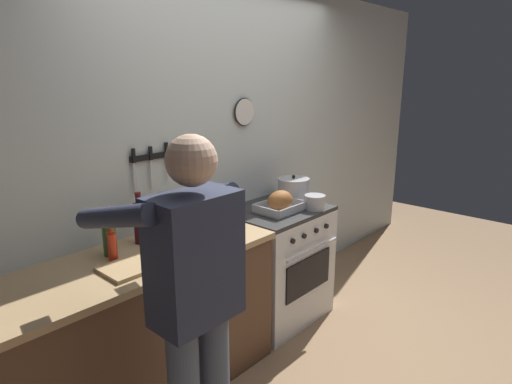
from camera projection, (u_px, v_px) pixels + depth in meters
name	position (u px, v px, depth m)	size (l,w,h in m)	color
ground_plane	(374.00, 383.00, 2.74)	(8.00, 8.00, 0.00)	#937251
wall_back	(222.00, 155.00, 3.28)	(6.00, 0.13, 2.60)	silver
counter_block	(113.00, 342.00, 2.40)	(2.03, 0.65, 0.90)	brown
stove	(276.00, 263.00, 3.42)	(0.76, 0.67, 0.90)	white
person_cook	(193.00, 297.00, 1.87)	(0.51, 0.63, 1.66)	#4C566B
roasting_pan	(280.00, 203.00, 3.22)	(0.35, 0.26, 0.16)	#B7B7BC
stock_pot	(293.00, 189.00, 3.50)	(0.26, 0.26, 0.21)	#B7B7BC
saucepan	(315.00, 202.00, 3.28)	(0.16, 0.16, 0.11)	#B7B7BC
cutting_board	(136.00, 265.00, 2.29)	(0.36, 0.24, 0.02)	tan
bottle_wine_red	(140.00, 222.00, 2.59)	(0.07, 0.07, 0.31)	#47141E
bottle_vinegar	(181.00, 222.00, 2.69)	(0.06, 0.06, 0.24)	#997F4C
bottle_hot_sauce	(112.00, 246.00, 2.35)	(0.05, 0.05, 0.20)	red
bottle_dish_soap	(175.00, 216.00, 2.84)	(0.06, 0.06, 0.21)	#338CCC
bottle_olive_oil	(109.00, 236.00, 2.42)	(0.08, 0.08, 0.27)	#385623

